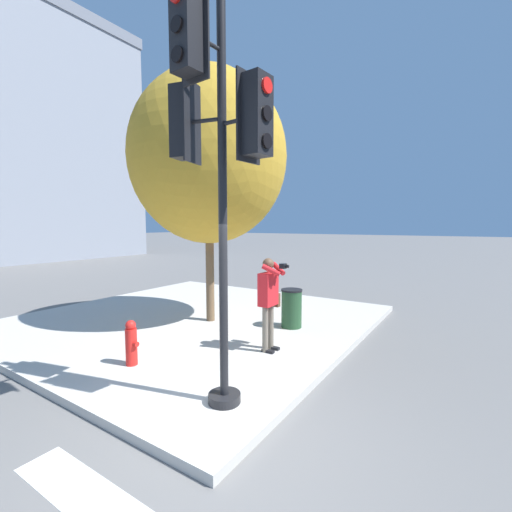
{
  "coord_description": "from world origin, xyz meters",
  "views": [
    {
      "loc": [
        -2.81,
        -2.48,
        2.5
      ],
      "look_at": [
        1.81,
        0.52,
        1.99
      ],
      "focal_mm": 24.0,
      "sensor_mm": 36.0,
      "label": 1
    }
  ],
  "objects_px": {
    "traffic_signal_pole": "(213,138)",
    "trash_bin": "(292,308)",
    "street_tree": "(209,158)",
    "fire_hydrant": "(131,343)",
    "person_photographer": "(269,296)"
  },
  "relations": [
    {
      "from": "fire_hydrant",
      "to": "trash_bin",
      "type": "xyz_separation_m",
      "value": [
        3.37,
        -1.28,
        0.06
      ]
    },
    {
      "from": "traffic_signal_pole",
      "to": "trash_bin",
      "type": "relative_size",
      "value": 5.99
    },
    {
      "from": "traffic_signal_pole",
      "to": "trash_bin",
      "type": "distance_m",
      "value": 4.76
    },
    {
      "from": "street_tree",
      "to": "fire_hydrant",
      "type": "bearing_deg",
      "value": -166.93
    },
    {
      "from": "traffic_signal_pole",
      "to": "person_photographer",
      "type": "bearing_deg",
      "value": 12.51
    },
    {
      "from": "street_tree",
      "to": "trash_bin",
      "type": "height_order",
      "value": "street_tree"
    },
    {
      "from": "street_tree",
      "to": "trash_bin",
      "type": "distance_m",
      "value": 4.03
    },
    {
      "from": "traffic_signal_pole",
      "to": "street_tree",
      "type": "xyz_separation_m",
      "value": [
        3.06,
        2.71,
        0.53
      ]
    },
    {
      "from": "person_photographer",
      "to": "trash_bin",
      "type": "bearing_deg",
      "value": 11.56
    },
    {
      "from": "street_tree",
      "to": "trash_bin",
      "type": "bearing_deg",
      "value": -72.75
    },
    {
      "from": "street_tree",
      "to": "trash_bin",
      "type": "xyz_separation_m",
      "value": [
        0.6,
        -1.93,
        -3.49
      ]
    },
    {
      "from": "traffic_signal_pole",
      "to": "fire_hydrant",
      "type": "bearing_deg",
      "value": 82.29
    },
    {
      "from": "traffic_signal_pole",
      "to": "person_photographer",
      "type": "height_order",
      "value": "traffic_signal_pole"
    },
    {
      "from": "fire_hydrant",
      "to": "trash_bin",
      "type": "relative_size",
      "value": 0.87
    },
    {
      "from": "street_tree",
      "to": "fire_hydrant",
      "type": "relative_size",
      "value": 7.78
    }
  ]
}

